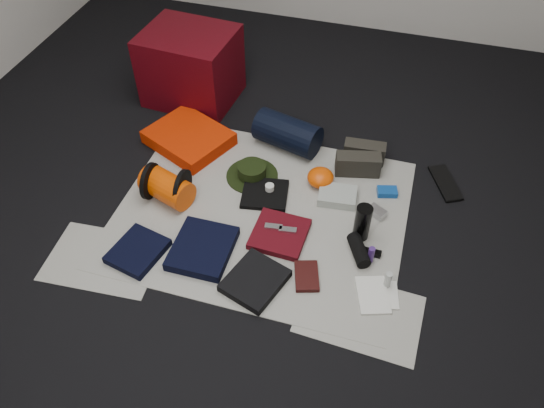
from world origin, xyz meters
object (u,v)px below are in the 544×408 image
(stuff_sack, at_px, (167,187))
(paperback_book, at_px, (307,276))
(water_bottle, at_px, (362,222))
(navy_duffel, at_px, (287,133))
(sleeping_pad, at_px, (189,138))
(compact_camera, at_px, (377,212))
(red_cabinet, at_px, (191,66))

(stuff_sack, bearing_deg, paperback_book, -19.71)
(stuff_sack, bearing_deg, water_bottle, 1.40)
(navy_duffel, relative_size, paperback_book, 2.22)
(sleeping_pad, relative_size, navy_duffel, 1.19)
(stuff_sack, relative_size, navy_duffel, 0.73)
(sleeping_pad, xyz_separation_m, stuff_sack, (0.07, -0.49, 0.04))
(sleeping_pad, distance_m, stuff_sack, 0.49)
(compact_camera, height_order, paperback_book, compact_camera)
(stuff_sack, relative_size, compact_camera, 2.87)
(water_bottle, relative_size, compact_camera, 2.13)
(sleeping_pad, distance_m, compact_camera, 1.28)
(stuff_sack, bearing_deg, sleeping_pad, 98.36)
(red_cabinet, height_order, compact_camera, red_cabinet)
(navy_duffel, distance_m, paperback_book, 1.03)
(red_cabinet, height_order, navy_duffel, red_cabinet)
(paperback_book, bearing_deg, sleeping_pad, 123.20)
(stuff_sack, distance_m, paperback_book, 0.96)
(water_bottle, distance_m, compact_camera, 0.21)
(water_bottle, bearing_deg, sleeping_pad, 158.85)
(sleeping_pad, distance_m, water_bottle, 1.28)
(red_cabinet, bearing_deg, paperback_book, -44.24)
(sleeping_pad, bearing_deg, navy_duffel, 13.73)
(sleeping_pad, distance_m, navy_duffel, 0.63)
(sleeping_pad, xyz_separation_m, water_bottle, (1.19, -0.46, 0.07))
(red_cabinet, height_order, stuff_sack, red_cabinet)
(navy_duffel, distance_m, compact_camera, 0.77)
(red_cabinet, relative_size, navy_duffel, 1.45)
(red_cabinet, bearing_deg, sleeping_pad, -67.01)
(compact_camera, bearing_deg, paperback_book, -86.34)
(stuff_sack, distance_m, water_bottle, 1.12)
(navy_duffel, height_order, compact_camera, navy_duffel)
(red_cabinet, xyz_separation_m, sleeping_pad, (0.16, -0.49, -0.20))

